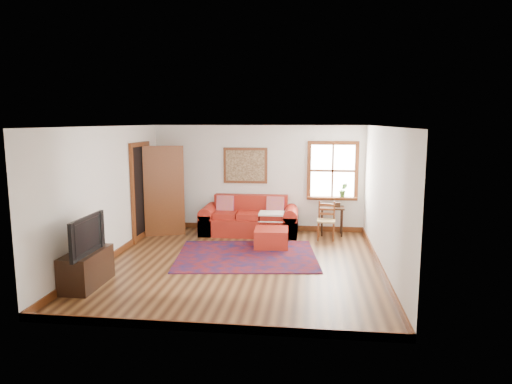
# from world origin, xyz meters

# --- Properties ---
(ground) EXTENTS (5.50, 5.50, 0.00)m
(ground) POSITION_xyz_m (0.00, 0.00, 0.00)
(ground) COLOR #3C2010
(ground) RESTS_ON ground
(room_envelope) EXTENTS (5.04, 5.54, 2.52)m
(room_envelope) POSITION_xyz_m (0.00, 0.02, 1.65)
(room_envelope) COLOR silver
(room_envelope) RESTS_ON ground
(window) EXTENTS (1.18, 0.20, 1.38)m
(window) POSITION_xyz_m (1.78, 2.70, 1.31)
(window) COLOR white
(window) RESTS_ON ground
(doorway) EXTENTS (0.89, 1.08, 2.14)m
(doorway) POSITION_xyz_m (-2.21, 1.78, 1.07)
(doorway) COLOR black
(doorway) RESTS_ON ground
(framed_artwork) EXTENTS (1.05, 0.07, 0.85)m
(framed_artwork) POSITION_xyz_m (-0.30, 2.71, 1.55)
(framed_artwork) COLOR brown
(framed_artwork) RESTS_ON ground
(persian_rug) EXTENTS (2.89, 2.43, 0.02)m
(persian_rug) POSITION_xyz_m (0.04, 0.51, 0.01)
(persian_rug) COLOR #620F0E
(persian_rug) RESTS_ON ground
(red_leather_sofa) EXTENTS (2.23, 0.92, 0.87)m
(red_leather_sofa) POSITION_xyz_m (-0.14, 2.32, 0.29)
(red_leather_sofa) COLOR maroon
(red_leather_sofa) RESTS_ON ground
(red_ottoman) EXTENTS (0.72, 0.72, 0.39)m
(red_ottoman) POSITION_xyz_m (0.46, 1.20, 0.20)
(red_ottoman) COLOR maroon
(red_ottoman) RESTS_ON ground
(side_table) EXTENTS (0.55, 0.41, 0.66)m
(side_table) POSITION_xyz_m (1.74, 2.41, 0.54)
(side_table) COLOR black
(side_table) RESTS_ON ground
(ladder_back_chair) EXTENTS (0.42, 0.40, 0.84)m
(ladder_back_chair) POSITION_xyz_m (1.61, 2.03, 0.45)
(ladder_back_chair) COLOR tan
(ladder_back_chair) RESTS_ON ground
(media_cabinet) EXTENTS (0.46, 1.02, 0.56)m
(media_cabinet) POSITION_xyz_m (-2.25, -1.39, 0.28)
(media_cabinet) COLOR black
(media_cabinet) RESTS_ON ground
(television) EXTENTS (0.14, 1.04, 0.60)m
(television) POSITION_xyz_m (-2.23, -1.54, 0.86)
(television) COLOR black
(television) RESTS_ON media_cabinet
(candle_hurricane) EXTENTS (0.12, 0.12, 0.18)m
(candle_hurricane) POSITION_xyz_m (-2.20, -1.00, 0.65)
(candle_hurricane) COLOR silver
(candle_hurricane) RESTS_ON media_cabinet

